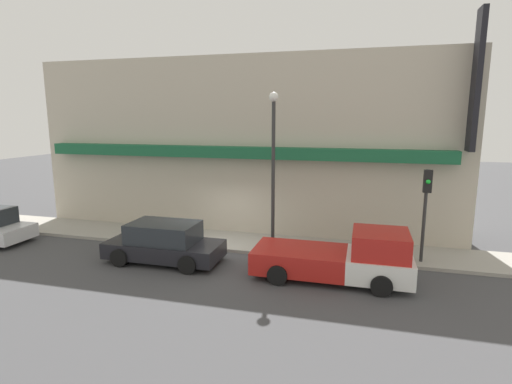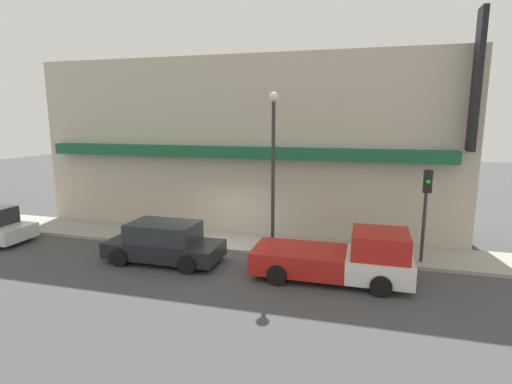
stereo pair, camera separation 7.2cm
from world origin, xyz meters
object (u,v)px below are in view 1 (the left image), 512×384
at_px(street_lamp, 273,155).
at_px(fire_hydrant, 170,234).
at_px(traffic_light, 426,199).
at_px(pickup_truck, 342,258).
at_px(parked_car, 164,243).

bearing_deg(street_lamp, fire_hydrant, 178.74).
height_order(fire_hydrant, street_lamp, street_lamp).
height_order(fire_hydrant, traffic_light, traffic_light).
bearing_deg(street_lamp, traffic_light, 1.28).
distance_m(pickup_truck, street_lamp, 4.64).
xyz_separation_m(pickup_truck, parked_car, (-6.51, -0.00, -0.03)).
bearing_deg(parked_car, street_lamp, 28.32).
distance_m(pickup_truck, fire_hydrant, 7.62).
bearing_deg(fire_hydrant, traffic_light, 0.13).
relative_size(parked_car, traffic_light, 1.27).
bearing_deg(street_lamp, parked_car, -152.39).
relative_size(fire_hydrant, street_lamp, 0.09).
bearing_deg(fire_hydrant, parked_car, -67.96).
bearing_deg(traffic_light, parked_car, -167.42).
height_order(parked_car, street_lamp, street_lamp).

